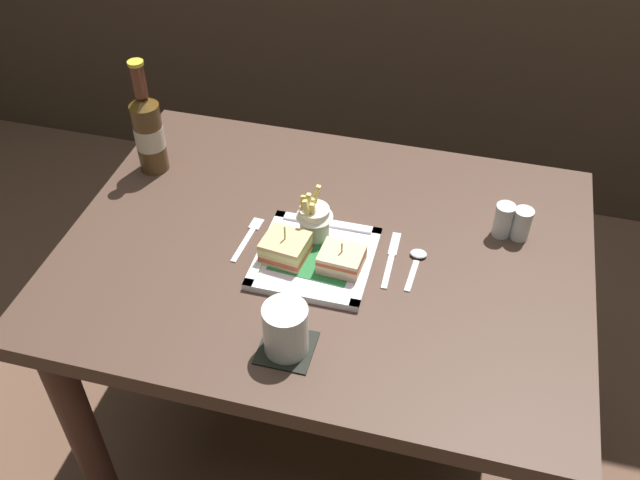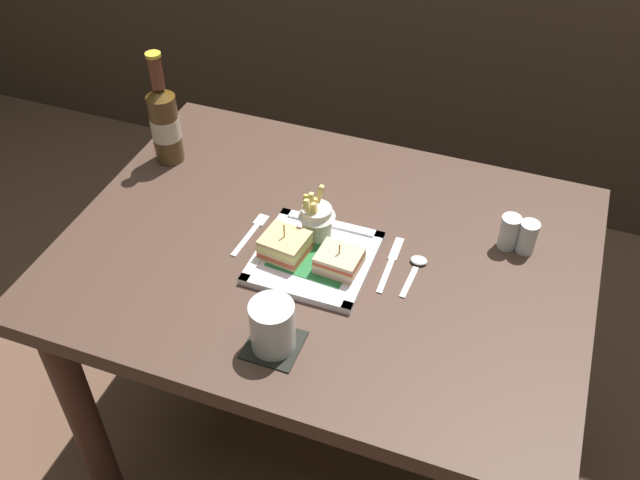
{
  "view_description": "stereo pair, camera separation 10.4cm",
  "coord_description": "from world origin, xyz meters",
  "px_view_note": "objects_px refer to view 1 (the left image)",
  "views": [
    {
      "loc": [
        0.27,
        -1.06,
        1.75
      ],
      "look_at": [
        -0.0,
        -0.02,
        0.77
      ],
      "focal_mm": 39.92,
      "sensor_mm": 36.0,
      "label": 1
    },
    {
      "loc": [
        0.37,
        -1.03,
        1.75
      ],
      "look_at": [
        -0.0,
        -0.02,
        0.77
      ],
      "focal_mm": 39.92,
      "sensor_mm": 36.0,
      "label": 2
    }
  ],
  "objects_px": {
    "beer_bottle": "(148,131)",
    "salt_shaker": "(503,222)",
    "water_glass": "(285,332)",
    "fork": "(249,237)",
    "sandwich_half_left": "(285,248)",
    "sandwich_half_right": "(341,260)",
    "square_plate": "(315,259)",
    "spoon": "(417,259)",
    "fries_cup": "(314,217)",
    "pepper_shaker": "(521,226)",
    "knife": "(391,257)",
    "dining_table": "(325,287)"
  },
  "relations": [
    {
      "from": "water_glass",
      "to": "spoon",
      "type": "distance_m",
      "value": 0.35
    },
    {
      "from": "square_plate",
      "to": "water_glass",
      "type": "bearing_deg",
      "value": -88.04
    },
    {
      "from": "sandwich_half_left",
      "to": "knife",
      "type": "distance_m",
      "value": 0.22
    },
    {
      "from": "dining_table",
      "to": "sandwich_half_left",
      "type": "height_order",
      "value": "sandwich_half_left"
    },
    {
      "from": "sandwich_half_left",
      "to": "water_glass",
      "type": "distance_m",
      "value": 0.23
    },
    {
      "from": "fries_cup",
      "to": "beer_bottle",
      "type": "relative_size",
      "value": 0.41
    },
    {
      "from": "knife",
      "to": "salt_shaker",
      "type": "relative_size",
      "value": 2.18
    },
    {
      "from": "pepper_shaker",
      "to": "fries_cup",
      "type": "bearing_deg",
      "value": -164.54
    },
    {
      "from": "sandwich_half_left",
      "to": "pepper_shaker",
      "type": "distance_m",
      "value": 0.5
    },
    {
      "from": "fries_cup",
      "to": "fork",
      "type": "relative_size",
      "value": 0.81
    },
    {
      "from": "square_plate",
      "to": "fork",
      "type": "bearing_deg",
      "value": 167.59
    },
    {
      "from": "square_plate",
      "to": "salt_shaker",
      "type": "height_order",
      "value": "salt_shaker"
    },
    {
      "from": "fries_cup",
      "to": "water_glass",
      "type": "height_order",
      "value": "fries_cup"
    },
    {
      "from": "square_plate",
      "to": "pepper_shaker",
      "type": "xyz_separation_m",
      "value": [
        0.4,
        0.18,
        0.03
      ]
    },
    {
      "from": "fork",
      "to": "salt_shaker",
      "type": "height_order",
      "value": "salt_shaker"
    },
    {
      "from": "beer_bottle",
      "to": "fries_cup",
      "type": "bearing_deg",
      "value": -18.74
    },
    {
      "from": "water_glass",
      "to": "dining_table",
      "type": "bearing_deg",
      "value": 89.69
    },
    {
      "from": "sandwich_half_left",
      "to": "sandwich_half_right",
      "type": "height_order",
      "value": "sandwich_half_left"
    },
    {
      "from": "beer_bottle",
      "to": "salt_shaker",
      "type": "height_order",
      "value": "beer_bottle"
    },
    {
      "from": "sandwich_half_left",
      "to": "water_glass",
      "type": "relative_size",
      "value": 0.95
    },
    {
      "from": "sandwich_half_left",
      "to": "spoon",
      "type": "relative_size",
      "value": 0.79
    },
    {
      "from": "fries_cup",
      "to": "spoon",
      "type": "xyz_separation_m",
      "value": [
        0.22,
        -0.01,
        -0.06
      ]
    },
    {
      "from": "sandwich_half_left",
      "to": "sandwich_half_right",
      "type": "distance_m",
      "value": 0.12
    },
    {
      "from": "sandwich_half_right",
      "to": "spoon",
      "type": "relative_size",
      "value": 0.74
    },
    {
      "from": "knife",
      "to": "dining_table",
      "type": "bearing_deg",
      "value": -177.47
    },
    {
      "from": "sandwich_half_right",
      "to": "beer_bottle",
      "type": "distance_m",
      "value": 0.56
    },
    {
      "from": "fork",
      "to": "pepper_shaker",
      "type": "relative_size",
      "value": 1.96
    },
    {
      "from": "square_plate",
      "to": "sandwich_half_right",
      "type": "height_order",
      "value": "sandwich_half_right"
    },
    {
      "from": "knife",
      "to": "fork",
      "type": "bearing_deg",
      "value": -177.12
    },
    {
      "from": "sandwich_half_right",
      "to": "knife",
      "type": "xyz_separation_m",
      "value": [
        0.09,
        0.06,
        -0.03
      ]
    },
    {
      "from": "beer_bottle",
      "to": "spoon",
      "type": "xyz_separation_m",
      "value": [
        0.65,
        -0.16,
        -0.1
      ]
    },
    {
      "from": "water_glass",
      "to": "square_plate",
      "type": "bearing_deg",
      "value": 91.96
    },
    {
      "from": "square_plate",
      "to": "sandwich_half_right",
      "type": "bearing_deg",
      "value": -12.85
    },
    {
      "from": "salt_shaker",
      "to": "pepper_shaker",
      "type": "relative_size",
      "value": 1.06
    },
    {
      "from": "fork",
      "to": "square_plate",
      "type": "bearing_deg",
      "value": -12.41
    },
    {
      "from": "square_plate",
      "to": "spoon",
      "type": "height_order",
      "value": "square_plate"
    },
    {
      "from": "sandwich_half_right",
      "to": "salt_shaker",
      "type": "height_order",
      "value": "salt_shaker"
    },
    {
      "from": "spoon",
      "to": "salt_shaker",
      "type": "distance_m",
      "value": 0.21
    },
    {
      "from": "beer_bottle",
      "to": "spoon",
      "type": "relative_size",
      "value": 2.29
    },
    {
      "from": "fork",
      "to": "sandwich_half_right",
      "type": "bearing_deg",
      "value": -12.53
    },
    {
      "from": "dining_table",
      "to": "pepper_shaker",
      "type": "height_order",
      "value": "pepper_shaker"
    },
    {
      "from": "water_glass",
      "to": "fork",
      "type": "height_order",
      "value": "water_glass"
    },
    {
      "from": "sandwich_half_right",
      "to": "square_plate",
      "type": "bearing_deg",
      "value": 167.15
    },
    {
      "from": "square_plate",
      "to": "fries_cup",
      "type": "distance_m",
      "value": 0.09
    },
    {
      "from": "dining_table",
      "to": "fork",
      "type": "bearing_deg",
      "value": -176.81
    },
    {
      "from": "sandwich_half_left",
      "to": "fork",
      "type": "bearing_deg",
      "value": 153.98
    },
    {
      "from": "sandwich_half_left",
      "to": "fork",
      "type": "relative_size",
      "value": 0.67
    },
    {
      "from": "water_glass",
      "to": "fork",
      "type": "xyz_separation_m",
      "value": [
        -0.16,
        0.27,
        -0.05
      ]
    },
    {
      "from": "fries_cup",
      "to": "beer_bottle",
      "type": "bearing_deg",
      "value": 161.26
    },
    {
      "from": "fork",
      "to": "water_glass",
      "type": "bearing_deg",
      "value": -58.57
    }
  ]
}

